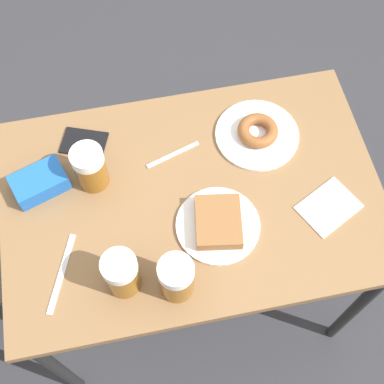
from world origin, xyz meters
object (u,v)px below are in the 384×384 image
(passport_near_edge, at_px, (84,143))
(blue_pouch, at_px, (40,183))
(beer_mug_left, at_px, (122,273))
(beer_mug_center, at_px, (90,167))
(plate_with_cake, at_px, (218,223))
(knife, at_px, (62,273))
(napkin_folded, at_px, (329,207))
(fork, at_px, (173,155))
(plate_with_donut, at_px, (257,133))
(beer_mug_right, at_px, (176,278))

(passport_near_edge, bearing_deg, blue_pouch, 132.61)
(beer_mug_left, relative_size, beer_mug_center, 1.00)
(beer_mug_left, height_order, blue_pouch, beer_mug_left)
(beer_mug_left, relative_size, blue_pouch, 0.84)
(plate_with_cake, distance_m, knife, 0.42)
(knife, bearing_deg, napkin_folded, -86.53)
(passport_near_edge, bearing_deg, beer_mug_center, -173.26)
(plate_with_cake, distance_m, passport_near_edge, 0.46)
(beer_mug_left, relative_size, fork, 0.87)
(napkin_folded, xyz_separation_m, knife, (-0.04, 0.73, -0.00))
(plate_with_cake, bearing_deg, passport_near_edge, 44.18)
(napkin_folded, distance_m, fork, 0.46)
(beer_mug_center, xyz_separation_m, napkin_folded, (-0.21, -0.62, -0.07))
(plate_with_donut, xyz_separation_m, beer_mug_left, (-0.36, 0.44, 0.06))
(plate_with_donut, bearing_deg, napkin_folded, -153.24)
(napkin_folded, relative_size, passport_near_edge, 1.28)
(plate_with_cake, relative_size, beer_mug_right, 1.60)
(fork, bearing_deg, blue_pouch, 94.55)
(plate_with_cake, bearing_deg, beer_mug_left, 111.56)
(beer_mug_left, distance_m, beer_mug_right, 0.13)
(plate_with_cake, relative_size, beer_mug_center, 1.60)
(plate_with_cake, xyz_separation_m, beer_mug_left, (-0.11, 0.27, 0.05))
(beer_mug_left, distance_m, passport_near_edge, 0.45)
(plate_with_donut, distance_m, fork, 0.25)
(beer_mug_left, xyz_separation_m, passport_near_edge, (0.44, 0.06, -0.07))
(napkin_folded, bearing_deg, plate_with_donut, 26.76)
(fork, bearing_deg, plate_with_donut, -86.28)
(napkin_folded, relative_size, fork, 1.18)
(plate_with_donut, xyz_separation_m, passport_near_edge, (0.07, 0.50, -0.01))
(plate_with_donut, height_order, passport_near_edge, plate_with_donut)
(plate_with_cake, xyz_separation_m, beer_mug_right, (-0.14, 0.14, 0.05))
(beer_mug_right, distance_m, fork, 0.40)
(plate_with_donut, height_order, fork, plate_with_donut)
(passport_near_edge, bearing_deg, plate_with_donut, -98.43)
(beer_mug_center, relative_size, napkin_folded, 0.74)
(passport_near_edge, distance_m, blue_pouch, 0.18)
(beer_mug_center, height_order, knife, beer_mug_center)
(plate_with_donut, relative_size, beer_mug_left, 1.73)
(plate_with_donut, height_order, beer_mug_left, beer_mug_left)
(plate_with_cake, height_order, beer_mug_right, beer_mug_right)
(napkin_folded, bearing_deg, plate_with_cake, 89.02)
(plate_with_cake, xyz_separation_m, passport_near_edge, (0.33, 0.32, -0.01))
(knife, relative_size, blue_pouch, 1.24)
(beer_mug_left, bearing_deg, passport_near_edge, 7.38)
(beer_mug_left, relative_size, beer_mug_right, 1.00)
(plate_with_cake, height_order, napkin_folded, plate_with_cake)
(beer_mug_left, relative_size, knife, 0.68)
(beer_mug_center, bearing_deg, blue_pouch, 87.37)
(plate_with_cake, distance_m, beer_mug_center, 0.37)
(napkin_folded, distance_m, knife, 0.73)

